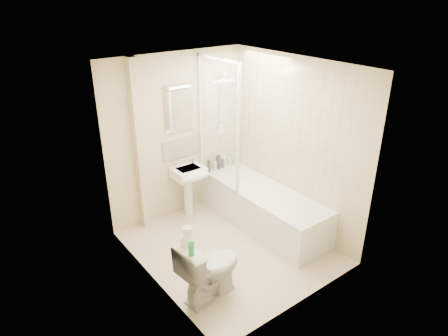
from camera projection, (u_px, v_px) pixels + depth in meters
floor at (230, 248)px, 5.32m from camera, size 2.50×2.50×0.00m
wall_back at (177, 137)px, 5.72m from camera, size 2.20×0.02×2.40m
wall_left at (149, 192)px, 4.21m from camera, size 0.02×2.50×2.40m
wall_right at (294, 146)px, 5.42m from camera, size 0.02×2.50×2.40m
ceiling at (231, 65)px, 4.32m from camera, size 2.20×2.50×0.02m
tile_back at (219, 113)px, 6.03m from camera, size 0.70×0.01×1.75m
tile_right at (284, 126)px, 5.47m from camera, size 0.01×2.10×1.75m
pipe_boxing at (140, 148)px, 5.34m from camera, size 0.12×0.12×2.40m
splashback at (181, 148)px, 5.81m from camera, size 0.60×0.02×0.30m
mirror at (179, 111)px, 5.58m from camera, size 0.46×0.01×0.60m
strip_light at (179, 85)px, 5.41m from camera, size 0.42×0.07×0.07m
bathtub at (263, 206)px, 5.75m from camera, size 0.70×2.10×0.55m
shower_screen at (218, 123)px, 5.51m from camera, size 0.04×0.92×1.80m
shower_fixture at (221, 106)px, 5.95m from camera, size 0.10×0.16×0.99m
pedestal_sink at (190, 178)px, 5.82m from camera, size 0.46×0.44×0.89m
bottle_black_a at (209, 166)px, 6.15m from camera, size 0.05×0.05×0.20m
bottle_white_a at (215, 166)px, 6.23m from camera, size 0.06×0.06×0.14m
bottle_black_b at (218, 162)px, 6.25m from camera, size 0.07×0.07×0.23m
bottle_blue at (223, 163)px, 6.31m from camera, size 0.06×0.06×0.15m
bottle_cream at (224, 162)px, 6.32m from camera, size 0.06×0.06×0.18m
bottle_white_b at (230, 162)px, 6.39m from camera, size 0.05×0.05×0.12m
bottle_green at (234, 161)px, 6.45m from camera, size 0.06×0.06×0.09m
toilet at (210, 268)px, 4.36m from camera, size 0.57×0.82×0.74m
toilet_roll_lower at (185, 241)px, 4.10m from camera, size 0.10×0.10×0.10m
toilet_roll_upper at (188, 232)px, 4.07m from camera, size 0.10×0.10×0.11m
green_bottle at (191, 248)px, 3.93m from camera, size 0.06×0.06×0.18m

